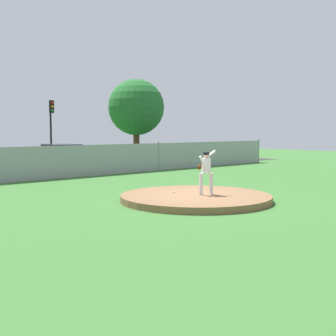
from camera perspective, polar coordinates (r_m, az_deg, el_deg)
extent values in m
plane|color=#386B2D|center=(20.47, -8.65, -2.26)|extent=(80.00, 80.00, 0.00)
cube|color=#2B2B2D|center=(27.88, -18.48, -0.57)|extent=(44.00, 7.00, 0.01)
cylinder|color=brown|center=(15.88, 3.59, -3.85)|extent=(5.38, 5.38, 0.23)
cylinder|color=silver|center=(15.74, 4.26, -2.08)|extent=(0.13, 0.13, 0.78)
cylinder|color=silver|center=(15.94, 5.56, -2.00)|extent=(0.13, 0.13, 0.78)
cylinder|color=silver|center=(15.77, 4.93, 0.30)|extent=(0.32, 0.32, 0.52)
cylinder|color=silver|center=(15.88, 5.38, 1.65)|extent=(0.48, 0.24, 0.37)
cylinder|color=silver|center=(15.63, 4.49, 0.75)|extent=(0.29, 0.18, 0.46)
ellipsoid|color=#4C2D14|center=(15.59, 4.05, 0.12)|extent=(0.20, 0.12, 0.18)
sphere|color=tan|center=(15.75, 4.94, 1.61)|extent=(0.20, 0.20, 0.20)
cylinder|color=black|center=(15.75, 4.94, 1.87)|extent=(0.21, 0.21, 0.09)
sphere|color=white|center=(16.22, 0.78, -3.11)|extent=(0.07, 0.07, 0.07)
cube|color=gray|center=(23.79, -14.08, 0.72)|extent=(35.28, 0.03, 1.72)
cylinder|color=slate|center=(27.86, -1.23, 1.55)|extent=(0.07, 0.07, 1.82)
cylinder|color=slate|center=(35.74, 11.60, 2.18)|extent=(0.07, 0.07, 1.82)
cube|color=#B7BABF|center=(29.28, -13.51, 1.08)|extent=(2.20, 4.65, 0.67)
cube|color=black|center=(29.25, -13.53, 2.37)|extent=(1.91, 2.61, 0.65)
cylinder|color=black|center=(30.58, -14.61, 0.58)|extent=(1.98, 0.78, 0.64)
cylinder|color=black|center=(28.05, -12.28, 0.25)|extent=(1.98, 0.78, 0.64)
cone|color=orange|center=(33.17, -8.34, 0.94)|extent=(0.32, 0.32, 0.55)
cube|color=black|center=(33.19, -8.34, 0.49)|extent=(0.40, 0.40, 0.03)
cylinder|color=black|center=(33.33, -14.83, 4.39)|extent=(0.14, 0.14, 4.68)
cube|color=black|center=(33.21, -14.75, 7.65)|extent=(0.28, 0.24, 0.90)
sphere|color=red|center=(33.12, -14.66, 8.13)|extent=(0.18, 0.18, 0.18)
sphere|color=orange|center=(33.10, -14.65, 7.66)|extent=(0.18, 0.18, 0.18)
sphere|color=green|center=(33.09, -14.64, 7.19)|extent=(0.18, 0.18, 0.18)
cylinder|color=#4C331E|center=(40.99, -4.08, 3.31)|extent=(0.57, 0.57, 2.84)
sphere|color=#216428|center=(41.03, -4.11, 7.80)|extent=(5.13, 5.13, 5.13)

